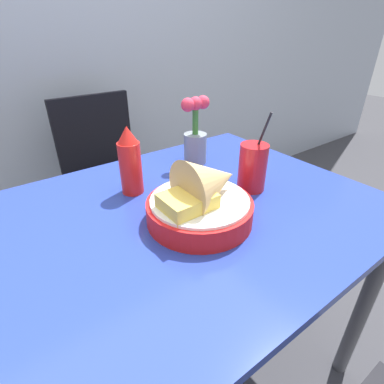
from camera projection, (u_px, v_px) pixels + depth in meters
ground_plane at (191, 363)px, 1.24m from camera, size 12.00×12.00×0.00m
wall_window at (44, 5)px, 1.44m from camera, size 7.00×0.06×2.60m
dining_table at (191, 236)px, 0.91m from camera, size 1.07×0.86×0.76m
chair_far_window at (106, 170)px, 1.59m from camera, size 0.40×0.40×0.92m
food_basket at (203, 199)px, 0.77m from camera, size 0.28×0.28×0.18m
ketchup_bottle at (130, 162)px, 0.89m from camera, size 0.07×0.07×0.21m
drink_cup at (252, 169)px, 0.92m from camera, size 0.09×0.09×0.25m
flower_vase at (195, 136)px, 1.09m from camera, size 0.11×0.08×0.24m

